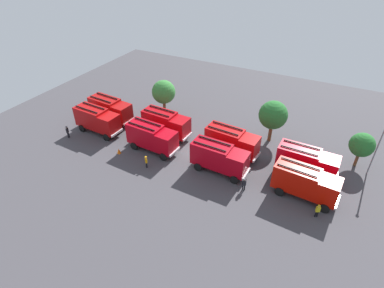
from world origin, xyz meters
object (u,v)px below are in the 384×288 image
Objects in this scene: fire_truck_1 at (152,137)px; firefighter_2 at (146,161)px; fire_truck_0 at (97,119)px; traffic_cone_0 at (119,151)px; fire_truck_4 at (110,109)px; fire_truck_2 at (219,157)px; fire_truck_6 at (232,141)px; firefighter_0 at (67,131)px; fire_truck_7 at (307,161)px; tree_0 at (164,92)px; traffic_cone_2 at (118,114)px; fire_truck_3 at (305,182)px; tree_1 at (273,115)px; firefighter_1 at (318,210)px; lamppost at (378,146)px; traffic_cone_1 at (167,125)px; tree_2 at (362,145)px; firefighter_3 at (244,184)px; fire_truck_5 at (166,123)px.

fire_truck_1 is 4.40× the size of firefighter_2.
fire_truck_0 is 9.91× the size of traffic_cone_0.
fire_truck_2 is at bearing -6.20° from fire_truck_4.
fire_truck_6 reaches higher than firefighter_0.
fire_truck_1 is 19.93m from fire_truck_7.
firefighter_0 is (-32.17, -6.98, -1.11)m from fire_truck_7.
tree_0 is 8.39× the size of traffic_cone_2.
fire_truck_3 is at bearing 3.07° from fire_truck_0.
tree_1 reaches higher than traffic_cone_2.
fire_truck_1 is 10.75m from fire_truck_4.
traffic_cone_2 is (-32.34, 7.92, -0.58)m from firefighter_1.
fire_truck_0 is 29.82m from fire_truck_3.
lamppost reaches higher than traffic_cone_0.
fire_truck_7 is 12.47× the size of traffic_cone_1.
tree_0 is at bearing 178.90° from tree_2.
fire_truck_0 is 0.99× the size of fire_truck_3.
fire_truck_6 is 15.03m from tree_0.
fire_truck_7 is (-0.57, 3.89, 0.00)m from fire_truck_3.
fire_truck_7 is at bearing -3.00° from traffic_cone_2.
fire_truck_3 and fire_truck_7 have the same top height.
traffic_cone_0 is at bearing 126.49° from firefighter_2.
firefighter_1 is at bearing -13.76° from traffic_cone_2.
traffic_cone_0 is (-23.72, -2.87, -1.78)m from fire_truck_3.
traffic_cone_2 is (-29.81, 1.56, -1.81)m from fire_truck_7.
tree_1 is at bearing -30.34° from firefighter_3.
fire_truck_4 reaches higher than firefighter_2.
tree_0 reaches higher than fire_truck_3.
traffic_cone_0 is at bearing -149.51° from fire_truck_6.
firefighter_1 is (2.52, -6.36, -1.23)m from fire_truck_7.
fire_truck_1 is 10.70m from fire_truck_6.
traffic_cone_0 is at bearing -114.28° from firefighter_1.
traffic_cone_2 is (-23.92, -4.13, -3.78)m from tree_1.
fire_truck_6 is 1.56× the size of tree_2.
lamppost reaches higher than fire_truck_6.
fire_truck_6 is 17.17m from lamppost.
tree_1 is 13.03m from lamppost.
tree_2 is at bearing -16.39° from firefighter_2.
fire_truck_3 and fire_truck_6 have the same top height.
tree_0 is 12.83m from traffic_cone_0.
tree_2 is (3.01, 11.37, 2.26)m from firefighter_1.
fire_truck_2 reaches higher than firefighter_0.
firefighter_3 is (14.07, -5.99, -1.21)m from fire_truck_5.
firefighter_3 is at bearing -135.61° from tree_2.
lamppost reaches higher than fire_truck_3.
fire_truck_0 is 10.62× the size of traffic_cone_2.
fire_truck_4 is at bearing 134.91° from traffic_cone_0.
firefighter_3 is at bearing -52.38° from fire_truck_6.
fire_truck_0 is 37.11m from lamppost.
firefighter_3 is at bearing -17.32° from traffic_cone_2.
fire_truck_0 is 4.52m from firefighter_0.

